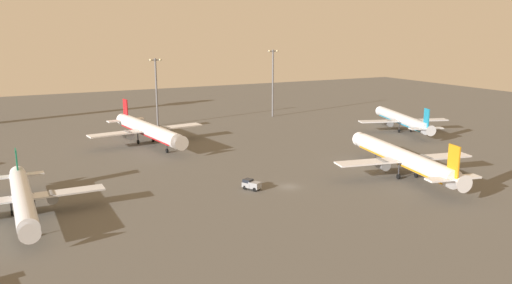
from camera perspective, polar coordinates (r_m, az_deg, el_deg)
The scene contains 8 objects.
ground_plane at distance 115.98m, azimuth 3.70°, elevation -5.05°, with size 416.00×416.00×0.00m, color #56544F.
airplane_far_stand at distance 128.17m, azimuth 16.27°, elevation -1.78°, with size 35.59×45.49×11.72m.
airplane_near_gate at distance 106.07m, azimuth -24.82°, elevation -5.76°, with size 30.29×38.98×10.02m.
airplane_taxiway_distant at distance 185.47m, azimuth 16.24°, elevation 2.39°, with size 31.69×40.29×10.61m.
airplane_mid_apron at distance 161.06m, azimuth -12.09°, elevation 1.34°, with size 36.74×47.06×12.08m.
cargo_loader at distance 113.51m, azimuth -0.53°, elevation -4.79°, with size 3.72×4.57×2.25m.
apron_light_east at distance 190.80m, azimuth -11.17°, elevation 6.04°, with size 4.80×0.90×24.93m.
apron_light_west at distance 208.30m, azimuth 1.91°, elevation 7.12°, with size 4.80×0.90×27.30m.
Camera 1 is at (-56.42, -95.16, 34.83)m, focal length 35.49 mm.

